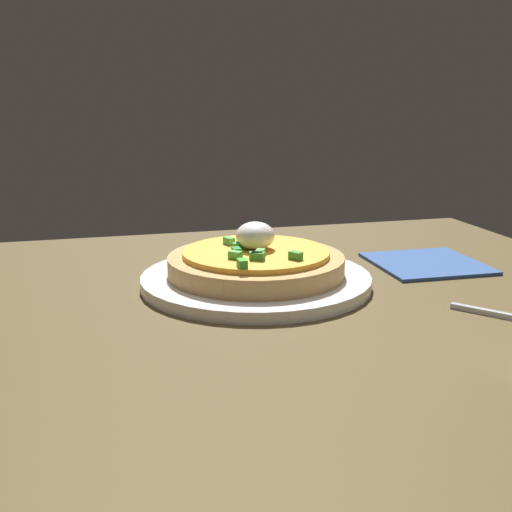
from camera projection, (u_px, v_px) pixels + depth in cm
name	position (u px, v px, depth cm)	size (l,w,h in cm)	color
dining_table	(204.00, 348.00, 54.75)	(96.26, 79.70, 3.08)	#4F4022
plate	(256.00, 280.00, 67.02)	(24.16, 24.16, 1.23)	white
pizza	(256.00, 261.00, 66.53)	(18.50, 18.50, 5.51)	tan
napkin	(426.00, 264.00, 75.09)	(12.20, 12.20, 0.40)	#33528F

